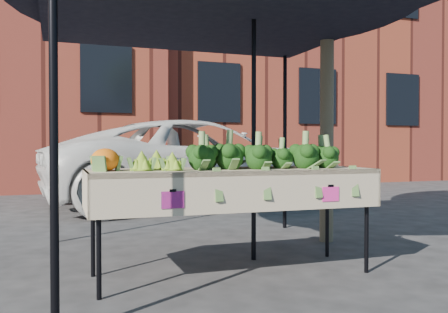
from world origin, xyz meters
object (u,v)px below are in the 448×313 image
canopy (216,117)px  table (232,222)px  vehicle (199,53)px  street_tree (327,46)px

canopy → table: bearing=-93.9°
table → canopy: (0.04, 0.52, 0.92)m
vehicle → canopy: bearing=161.3°
table → vehicle: bearing=76.9°
street_tree → table: bearing=-147.2°
table → street_tree: street_tree is taller
table → vehicle: 5.40m
canopy → street_tree: bearing=17.4°
vehicle → street_tree: (0.42, -3.74, -0.58)m
canopy → street_tree: 1.79m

